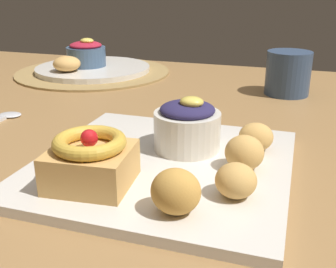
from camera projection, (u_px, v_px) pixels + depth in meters
The scene contains 14 objects.
dining_table at pixel (168, 160), 0.74m from camera, with size 1.56×0.94×0.73m.
woven_placemat at pixel (93, 72), 1.03m from camera, with size 0.38×0.38×0.01m, color #997A47.
front_plate at pixel (163, 165), 0.51m from camera, with size 0.31×0.31×0.01m, color silver.
cake_slice at pixel (91, 160), 0.44m from camera, with size 0.09×0.09×0.06m.
berry_ramekin at pixel (187, 126), 0.53m from camera, with size 0.09×0.09×0.07m.
fritter_front at pixel (236, 181), 0.42m from camera, with size 0.04×0.04×0.04m, color tan.
fritter_middle at pixel (256, 137), 0.53m from camera, with size 0.04×0.04×0.04m, color tan.
fritter_back at pixel (176, 191), 0.39m from camera, with size 0.05×0.04×0.05m, color gold.
fritter_extra at pixel (244, 153), 0.48m from camera, with size 0.05×0.04×0.04m, color tan.
back_plate at pixel (93, 69), 1.03m from camera, with size 0.28×0.28×0.01m, color silver.
back_ramekin at pixel (86, 54), 1.02m from camera, with size 0.10×0.10×0.07m.
back_pastry at pixel (67, 64), 0.96m from camera, with size 0.06×0.06×0.04m, color tan.
spoon at pixel (0, 119), 0.68m from camera, with size 0.04×0.13×0.00m.
coffee_mug at pixel (288, 73), 0.83m from camera, with size 0.09×0.09×0.09m, color #334766.
Camera 1 is at (0.21, -0.64, 0.95)m, focal length 43.79 mm.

